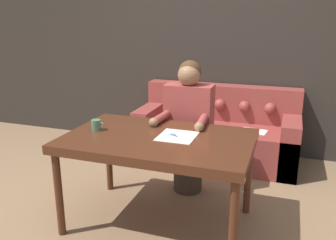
% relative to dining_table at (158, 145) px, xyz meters
% --- Properties ---
extents(ground_plane, '(16.00, 16.00, 0.00)m').
position_rel_dining_table_xyz_m(ground_plane, '(-0.14, -0.01, -0.69)').
color(ground_plane, '#846647').
extents(wall_back, '(8.00, 0.06, 2.60)m').
position_rel_dining_table_xyz_m(wall_back, '(-0.14, 1.92, 0.61)').
color(wall_back, '#2D2823').
rests_on(wall_back, ground_plane).
extents(dining_table, '(1.46, 0.93, 0.76)m').
position_rel_dining_table_xyz_m(dining_table, '(0.00, 0.00, 0.00)').
color(dining_table, '#472314').
rests_on(dining_table, ground_plane).
extents(couch, '(1.85, 0.78, 0.86)m').
position_rel_dining_table_xyz_m(couch, '(0.17, 1.53, -0.38)').
color(couch, brown).
rests_on(couch, ground_plane).
extents(person, '(0.48, 0.59, 1.28)m').
position_rel_dining_table_xyz_m(person, '(0.07, 0.63, -0.03)').
color(person, '#33281E').
rests_on(person, ground_plane).
extents(pattern_paper_main, '(0.29, 0.31, 0.00)m').
position_rel_dining_table_xyz_m(pattern_paper_main, '(0.14, 0.05, 0.07)').
color(pattern_paper_main, beige).
rests_on(pattern_paper_main, dining_table).
extents(scissors, '(0.19, 0.16, 0.01)m').
position_rel_dining_table_xyz_m(scissors, '(0.12, 0.05, 0.07)').
color(scissors, silver).
rests_on(scissors, dining_table).
extents(mug, '(0.11, 0.08, 0.09)m').
position_rel_dining_table_xyz_m(mug, '(-0.54, -0.02, 0.12)').
color(mug, '#47704C').
rests_on(mug, dining_table).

